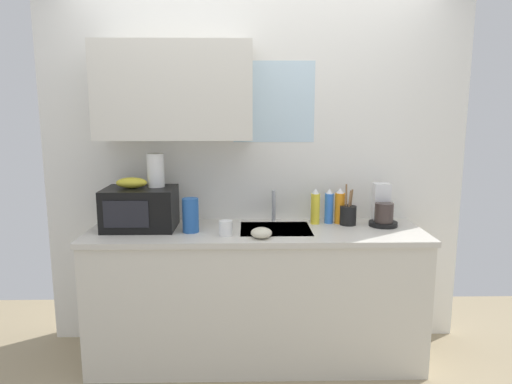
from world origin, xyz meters
name	(u,v)px	position (x,y,z in m)	size (l,w,h in m)	color
kitchen_wall_assembly	(239,154)	(-0.11, 0.31, 1.37)	(2.96, 0.42, 2.50)	white
counter_unit	(256,293)	(0.00, 0.00, 0.46)	(2.19, 0.63, 0.90)	silver
sink_faucet	(274,206)	(0.13, 0.24, 1.01)	(0.03, 0.03, 0.22)	#B2B5BA
microwave	(140,208)	(-0.76, 0.05, 1.04)	(0.46, 0.35, 0.27)	black
banana_bunch	(132,183)	(-0.81, 0.05, 1.20)	(0.20, 0.11, 0.07)	gold
paper_towel_roll	(156,170)	(-0.66, 0.10, 1.28)	(0.11, 0.11, 0.22)	white
coffee_maker	(382,210)	(0.86, 0.11, 1.00)	(0.19, 0.21, 0.28)	black
dish_soap_bottle_yellow	(315,207)	(0.41, 0.15, 1.02)	(0.06, 0.06, 0.24)	yellow
dish_soap_bottle_blue	(329,207)	(0.51, 0.17, 1.01)	(0.06, 0.06, 0.24)	blue
dish_soap_bottle_orange	(340,207)	(0.58, 0.16, 1.02)	(0.07, 0.07, 0.25)	orange
cereal_canister	(191,215)	(-0.42, -0.05, 1.01)	(0.10, 0.10, 0.22)	#2659A5
mug_white	(226,228)	(-0.19, -0.14, 0.95)	(0.08, 0.08, 0.10)	white
utensil_crock	(348,215)	(0.63, 0.12, 0.97)	(0.11, 0.11, 0.28)	black
small_bowl	(261,233)	(0.03, -0.20, 0.93)	(0.13, 0.13, 0.07)	beige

